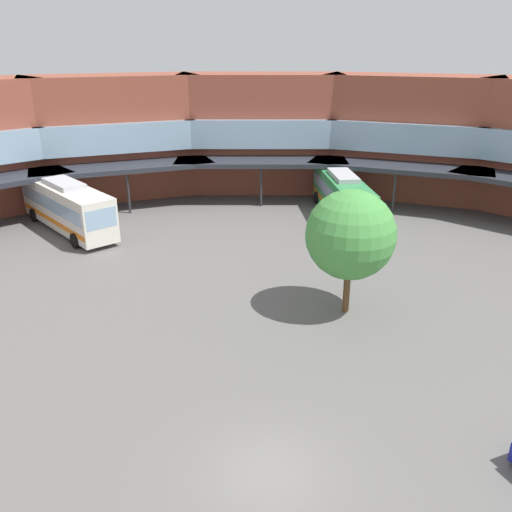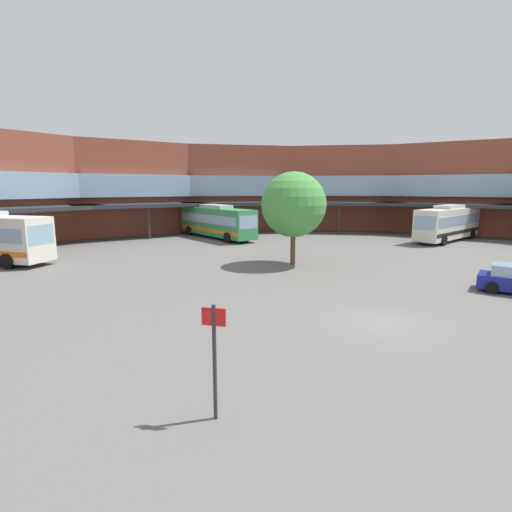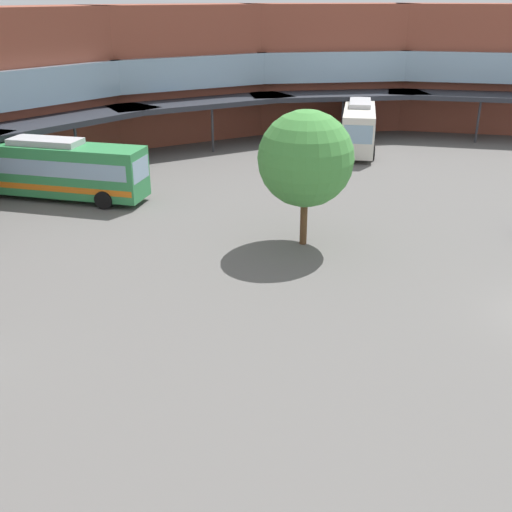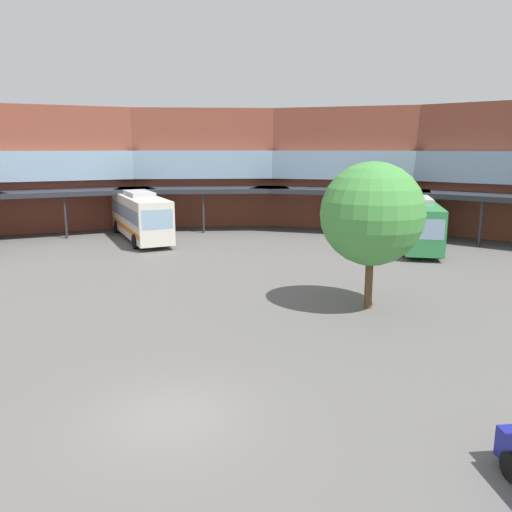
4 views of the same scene
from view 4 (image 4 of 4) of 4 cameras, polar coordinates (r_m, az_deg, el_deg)
name	(u,v)px [view 4 (image 4 of 4)]	position (r m, az deg, el deg)	size (l,w,h in m)	color
ground_plane	(171,417)	(15.15, -9.51, -17.28)	(126.80, 126.80, 0.00)	#605E5B
station_building	(319,175)	(35.80, 7.09, 8.92)	(84.03, 45.33, 10.98)	brown
bus_0	(417,221)	(40.77, 17.55, 3.70)	(3.59, 12.44, 3.74)	#338C4C
bus_2	(140,215)	(42.95, -12.82, 4.48)	(9.71, 10.55, 3.93)	silver
plaza_tree	(372,214)	(23.78, 12.81, 4.59)	(4.72, 4.72, 6.80)	brown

